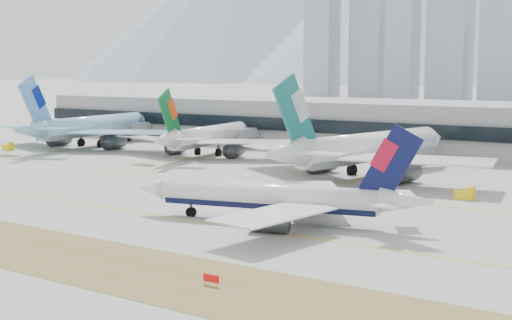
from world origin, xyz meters
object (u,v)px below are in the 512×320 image
Objects in this scene: widebody_korean at (88,128)px; widebody_eva at (206,137)px; terminal at (414,126)px; widebody_cathay at (364,149)px; taxiing_airliner at (279,198)px.

widebody_korean is 45.94m from widebody_eva.
widebody_eva is 65.06m from terminal.
widebody_eva is at bearing 87.84° from widebody_cathay.
taxiing_airliner is 0.18× the size of terminal.
widebody_cathay is at bearing -93.31° from taxiing_airliner.
widebody_eva is 0.20× the size of terminal.
widebody_korean is at bearing -43.59° from taxiing_airliner.
widebody_korean is at bearing 95.37° from widebody_cathay.
widebody_cathay reaches higher than widebody_korean.
taxiing_airliner is 129.26m from widebody_korean.
widebody_korean is 103.69m from terminal.
taxiing_airliner is at bearing -79.20° from terminal.
taxiing_airliner is 54.28m from widebody_cathay.
widebody_eva is at bearing -59.09° from taxiing_airliner.
taxiing_airliner is 0.75× the size of widebody_korean.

